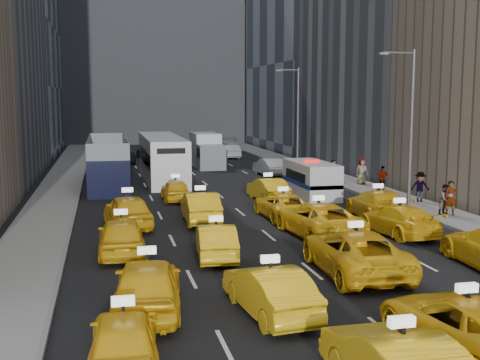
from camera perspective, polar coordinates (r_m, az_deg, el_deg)
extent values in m
plane|color=black|center=(20.88, 8.69, -10.02)|extent=(160.00, 160.00, 0.00)
cube|color=gray|center=(44.03, -16.74, -0.78)|extent=(3.00, 90.00, 0.15)
cube|color=gray|center=(47.42, 9.46, 0.03)|extent=(3.00, 90.00, 0.15)
cube|color=slate|center=(43.95, -14.86, -0.71)|extent=(0.15, 90.00, 0.18)
cube|color=slate|center=(46.89, 7.82, -0.01)|extent=(0.15, 90.00, 0.18)
cube|color=slate|center=(91.80, -8.40, 16.19)|extent=(30.00, 12.00, 40.00)
cylinder|color=#595B60|center=(34.79, 15.91, 4.40)|extent=(0.20, 0.20, 9.00)
cylinder|color=#595B60|center=(34.41, 14.84, 11.58)|extent=(1.80, 0.12, 0.12)
cube|color=slate|center=(34.00, 13.46, 11.59)|extent=(0.50, 0.22, 0.12)
cylinder|color=#595B60|center=(53.19, 5.49, 5.70)|extent=(0.20, 0.20, 9.00)
cylinder|color=#595B60|center=(52.94, 4.61, 10.36)|extent=(1.80, 0.12, 0.12)
cube|color=slate|center=(52.68, 3.66, 10.33)|extent=(0.50, 0.22, 0.12)
imported|color=yellow|center=(15.04, -10.95, -14.46)|extent=(1.81, 4.10, 1.37)
imported|color=yellow|center=(16.44, 20.54, -12.71)|extent=(2.95, 5.46, 1.46)
imported|color=yellow|center=(18.35, -8.76, -9.80)|extent=(2.51, 5.09, 1.67)
imported|color=yellow|center=(18.02, 2.85, -10.39)|extent=(2.06, 4.59, 1.46)
imported|color=yellow|center=(22.38, 10.85, -6.71)|extent=(2.93, 5.93, 1.62)
imported|color=yellow|center=(25.06, -11.18, -5.23)|extent=(1.92, 4.61, 1.56)
imported|color=yellow|center=(24.13, -2.29, -5.80)|extent=(1.90, 4.34, 1.39)
imported|color=yellow|center=(28.14, 7.43, -3.72)|extent=(3.09, 5.86, 1.57)
imported|color=yellow|center=(29.09, 14.83, -3.68)|extent=(2.43, 5.06, 1.42)
imported|color=yellow|center=(30.25, -10.59, -2.89)|extent=(2.53, 5.08, 1.66)
imported|color=yellow|center=(31.18, -3.78, -2.56)|extent=(1.79, 4.78, 1.56)
imported|color=yellow|center=(32.24, 4.08, -2.41)|extent=(2.35, 4.89, 1.34)
imported|color=yellow|center=(32.63, 12.92, -2.27)|extent=(2.71, 5.57, 1.56)
imported|color=yellow|center=(37.72, -6.13, -0.95)|extent=(1.65, 3.99, 1.35)
imported|color=yellow|center=(37.61, 2.66, -0.89)|extent=(1.82, 4.43, 1.43)
cube|color=silver|center=(39.33, 6.76, 0.07)|extent=(2.62, 5.82, 2.27)
cylinder|color=black|center=(37.32, 6.39, -1.40)|extent=(0.28, 0.91, 0.91)
cylinder|color=black|center=(37.97, 9.04, -1.29)|extent=(0.28, 0.91, 0.91)
cylinder|color=black|center=(40.95, 4.61, -0.56)|extent=(0.28, 0.91, 0.91)
cylinder|color=black|center=(41.54, 7.06, -0.48)|extent=(0.28, 0.91, 0.91)
cube|color=navy|center=(39.35, 6.75, -0.16)|extent=(2.66, 5.83, 0.26)
cube|color=red|center=(39.19, 6.79, 1.83)|extent=(1.06, 0.44, 0.16)
cube|color=black|center=(44.74, -12.44, 1.64)|extent=(4.19, 12.21, 3.48)
cylinder|color=black|center=(39.85, -14.06, -0.86)|extent=(0.28, 1.10, 1.10)
cylinder|color=black|center=(39.86, -10.59, -0.76)|extent=(0.28, 1.10, 1.10)
cylinder|color=black|center=(49.93, -13.84, 0.84)|extent=(0.28, 1.10, 1.10)
cylinder|color=black|center=(49.94, -11.06, 0.92)|extent=(0.28, 1.10, 1.10)
cube|color=white|center=(47.62, -7.41, 2.08)|extent=(3.11, 13.34, 3.43)
cylinder|color=black|center=(41.97, -8.30, -0.29)|extent=(0.28, 1.10, 1.10)
cylinder|color=black|center=(42.23, -4.97, -0.18)|extent=(0.28, 1.10, 1.10)
cylinder|color=black|center=(53.33, -9.29, 1.39)|extent=(0.28, 1.10, 1.10)
cylinder|color=black|center=(53.54, -6.66, 1.46)|extent=(0.28, 1.10, 1.10)
cube|color=silver|center=(56.33, -3.16, 2.84)|extent=(3.00, 7.02, 3.12)
cylinder|color=black|center=(53.79, -3.78, 1.53)|extent=(0.28, 1.10, 1.10)
cylinder|color=black|center=(54.15, -1.64, 1.58)|extent=(0.28, 1.10, 1.10)
cylinder|color=black|center=(58.73, -4.55, 2.04)|extent=(0.28, 1.10, 1.10)
cylinder|color=black|center=(59.06, -2.59, 2.09)|extent=(0.28, 1.10, 1.10)
imported|color=#A5A7AC|center=(50.06, 2.76, 1.27)|extent=(1.82, 4.47, 1.44)
imported|color=black|center=(60.49, -11.50, 2.33)|extent=(3.40, 6.18, 1.64)
imported|color=slate|center=(66.37, -5.28, 2.87)|extent=(2.59, 5.47, 1.54)
imported|color=black|center=(64.45, -8.73, 2.71)|extent=(2.40, 4.95, 1.63)
imported|color=#ABADB3|center=(64.73, -1.01, 2.74)|extent=(1.71, 4.47, 1.45)
imported|color=gray|center=(33.91, 19.36, -1.63)|extent=(0.80, 0.67, 1.86)
imported|color=gray|center=(34.14, 18.89, -1.75)|extent=(0.90, 0.69, 1.63)
imported|color=gray|center=(37.86, 16.71, -0.62)|extent=(1.26, 0.81, 1.81)
imported|color=gray|center=(41.32, 13.33, 0.11)|extent=(1.07, 0.61, 1.73)
imported|color=gray|center=(44.61, 11.47, 0.82)|extent=(0.94, 0.52, 1.90)
imported|color=gray|center=(45.88, 8.84, 0.89)|extent=(1.54, 0.62, 1.61)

